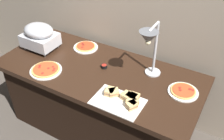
% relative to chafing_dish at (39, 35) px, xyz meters
% --- Properties ---
extents(ground_plane, '(8.00, 8.00, 0.00)m').
position_rel_chafing_dish_xyz_m(ground_plane, '(0.71, -0.02, -0.91)').
color(ground_plane, '#4C443D').
extents(back_wall, '(4.40, 0.04, 2.40)m').
position_rel_chafing_dish_xyz_m(back_wall, '(0.71, 0.48, 0.29)').
color(back_wall, tan).
rests_on(back_wall, ground_plane).
extents(buffet_table, '(1.90, 0.84, 0.76)m').
position_rel_chafing_dish_xyz_m(buffet_table, '(0.71, -0.02, -0.53)').
color(buffet_table, black).
rests_on(buffet_table, ground_plane).
extents(chafing_dish, '(0.33, 0.26, 0.27)m').
position_rel_chafing_dish_xyz_m(chafing_dish, '(0.00, 0.00, 0.00)').
color(chafing_dish, '#B7BABF').
rests_on(chafing_dish, buffet_table).
extents(heat_lamp, '(0.15, 0.33, 0.51)m').
position_rel_chafing_dish_xyz_m(heat_lamp, '(1.15, 0.03, 0.24)').
color(heat_lamp, '#B7BABF').
rests_on(heat_lamp, buffet_table).
extents(pizza_plate_front, '(0.25, 0.25, 0.03)m').
position_rel_chafing_dish_xyz_m(pizza_plate_front, '(1.47, 0.05, -0.14)').
color(pizza_plate_front, white).
rests_on(pizza_plate_front, buffet_table).
extents(pizza_plate_center, '(0.25, 0.25, 0.03)m').
position_rel_chafing_dish_xyz_m(pizza_plate_center, '(0.39, 0.23, -0.14)').
color(pizza_plate_center, white).
rests_on(pizza_plate_center, buffet_table).
extents(pizza_plate_raised_stand, '(0.29, 0.29, 0.03)m').
position_rel_chafing_dish_xyz_m(pizza_plate_raised_stand, '(0.30, -0.28, -0.14)').
color(pizza_plate_raised_stand, white).
rests_on(pizza_plate_raised_stand, buffet_table).
extents(sandwich_platter, '(0.39, 0.26, 0.06)m').
position_rel_chafing_dish_xyz_m(sandwich_platter, '(1.09, -0.28, -0.13)').
color(sandwich_platter, white).
rests_on(sandwich_platter, buffet_table).
extents(sauce_cup_near, '(0.06, 0.06, 0.03)m').
position_rel_chafing_dish_xyz_m(sauce_cup_near, '(0.73, 0.03, -0.14)').
color(sauce_cup_near, black).
rests_on(sauce_cup_near, buffet_table).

